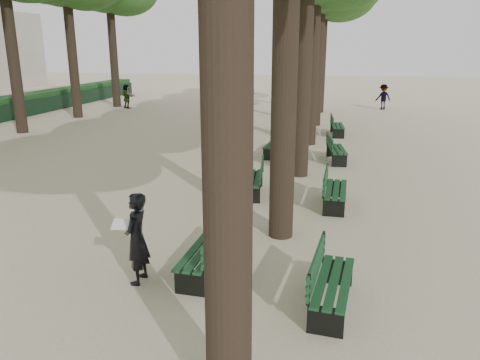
# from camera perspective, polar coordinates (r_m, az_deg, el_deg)

# --- Properties ---
(ground) EXTENTS (120.00, 120.00, 0.00)m
(ground) POSITION_cam_1_polar(r_m,az_deg,el_deg) (7.97, -8.88, -14.04)
(ground) COLOR beige
(ground) RESTS_ON ground
(bench_left_0) EXTENTS (0.64, 1.82, 0.92)m
(bench_left_0) POSITION_cam_1_polar(r_m,az_deg,el_deg) (8.53, -4.37, -9.66)
(bench_left_0) COLOR black
(bench_left_0) RESTS_ON ground
(bench_left_1) EXTENTS (0.78, 1.85, 0.92)m
(bench_left_1) POSITION_cam_1_polar(r_m,az_deg,el_deg) (12.93, 1.46, -0.57)
(bench_left_1) COLOR black
(bench_left_1) RESTS_ON ground
(bench_left_2) EXTENTS (0.71, 1.84, 0.92)m
(bench_left_2) POSITION_cam_1_polar(r_m,az_deg,el_deg) (17.52, 4.25, 3.84)
(bench_left_2) COLOR black
(bench_left_2) RESTS_ON ground
(bench_left_3) EXTENTS (0.67, 1.83, 0.92)m
(bench_left_3) POSITION_cam_1_polar(r_m,az_deg,el_deg) (22.43, 5.95, 6.49)
(bench_left_3) COLOR black
(bench_left_3) RESTS_ON ground
(bench_right_0) EXTENTS (0.74, 1.85, 0.92)m
(bench_right_0) POSITION_cam_1_polar(r_m,az_deg,el_deg) (7.64, 11.17, -13.22)
(bench_right_0) COLOR black
(bench_right_0) RESTS_ON ground
(bench_right_1) EXTENTS (0.62, 1.82, 0.92)m
(bench_right_1) POSITION_cam_1_polar(r_m,az_deg,el_deg) (12.18, 11.52, -1.94)
(bench_right_1) COLOR black
(bench_right_1) RESTS_ON ground
(bench_right_2) EXTENTS (0.81, 1.86, 0.92)m
(bench_right_2) POSITION_cam_1_polar(r_m,az_deg,el_deg) (16.94, 11.68, 3.12)
(bench_right_2) COLOR black
(bench_right_2) RESTS_ON ground
(bench_right_3) EXTENTS (0.71, 1.84, 0.92)m
(bench_right_3) POSITION_cam_1_polar(r_m,az_deg,el_deg) (22.00, 11.77, 6.05)
(bench_right_3) COLOR black
(bench_right_3) RESTS_ON ground
(man_with_map) EXTENTS (0.60, 0.65, 1.62)m
(man_with_map) POSITION_cam_1_polar(r_m,az_deg,el_deg) (8.21, -12.48, -6.97)
(man_with_map) COLOR black
(man_with_map) RESTS_ON ground
(pedestrian_a) EXTENTS (0.52, 0.90, 1.75)m
(pedestrian_a) POSITION_cam_1_polar(r_m,az_deg,el_deg) (33.02, 1.39, 10.68)
(pedestrian_a) COLOR #262628
(pedestrian_a) RESTS_ON ground
(pedestrian_b) EXTENTS (1.07, 0.72, 1.60)m
(pedestrian_b) POSITION_cam_1_polar(r_m,az_deg,el_deg) (31.90, 17.05, 9.66)
(pedestrian_b) COLOR #262628
(pedestrian_b) RESTS_ON ground
(pedestrian_e) EXTENTS (1.37, 1.04, 1.55)m
(pedestrian_e) POSITION_cam_1_polar(r_m,az_deg,el_deg) (31.99, -13.63, 9.88)
(pedestrian_e) COLOR #262628
(pedestrian_e) RESTS_ON ground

